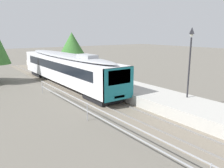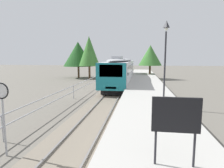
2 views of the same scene
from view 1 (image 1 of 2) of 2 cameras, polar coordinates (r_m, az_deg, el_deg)
The scene contains 6 objects.
ground_plane at distance 16.90m, azimuth -6.86°, elevation -7.72°, with size 160.00×160.00×0.00m, color #6B665B.
track_rails at distance 18.42m, azimuth 1.38°, elevation -5.79°, with size 3.20×60.00×0.14m.
commuter_train at distance 26.03m, azimuth -11.35°, elevation 4.17°, with size 2.82×19.82×3.74m.
station_platform at distance 20.33m, azimuth 8.75°, elevation -2.94°, with size 3.90×60.00×0.90m, color #B7B5AD.
platform_lamp_mid_platform at distance 18.35m, azimuth 18.87°, elevation 8.12°, with size 0.34×0.34×5.35m.
tree_behind_carpark at distance 34.34m, azimuth -9.88°, elevation 9.55°, with size 4.07×4.07×5.93m.
Camera 1 is at (-10.51, 8.03, 5.82)m, focal length 36.94 mm.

